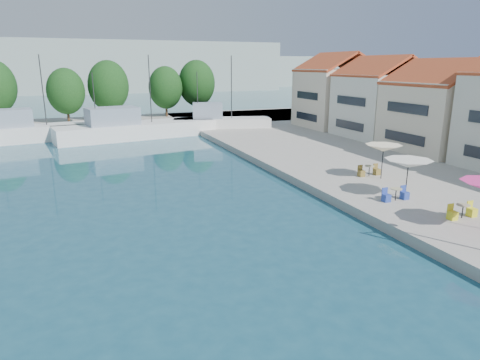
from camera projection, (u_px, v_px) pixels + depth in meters
name	position (u px, v px, depth m)	size (l,w,h in m)	color
quay_right	(446.00, 161.00, 38.27)	(32.00, 92.00, 0.60)	#A09D91
quay_far	(80.00, 125.00, 60.99)	(90.00, 16.00, 0.60)	#A09D91
hill_east	(194.00, 71.00, 177.99)	(140.00, 40.00, 12.00)	#98A59D
building_04	(443.00, 104.00, 40.44)	(9.00, 8.80, 9.20)	beige
building_05	(381.00, 96.00, 48.47)	(8.40, 8.80, 9.70)	white
building_06	(336.00, 89.00, 56.50)	(9.00, 8.80, 10.20)	beige
trawler_02	(30.00, 132.00, 49.70)	(15.06, 5.99, 10.20)	silver
trawler_03	(133.00, 129.00, 51.94)	(19.64, 8.01, 10.20)	white
trawler_04	(220.00, 123.00, 57.01)	(13.18, 6.64, 10.20)	silver
tree_05	(66.00, 91.00, 60.26)	(5.18, 5.18, 7.66)	#3F2B19
tree_06	(108.00, 86.00, 63.04)	(5.90, 5.90, 8.74)	#3F2B19
tree_07	(166.00, 88.00, 67.66)	(5.32, 5.32, 7.88)	#3F2B19
tree_08	(197.00, 83.00, 70.34)	(5.98, 5.98, 8.85)	#3F2B19
umbrella_white	(408.00, 163.00, 26.34)	(2.92, 2.92, 2.40)	black
umbrella_cream	(383.00, 148.00, 30.62)	(2.62, 2.62, 2.51)	black
cafe_table_01	(462.00, 213.00, 23.11)	(1.82, 0.70, 0.76)	black
cafe_table_02	(396.00, 196.00, 26.11)	(1.82, 0.70, 0.76)	black
cafe_table_03	(369.00, 172.00, 31.96)	(1.82, 0.70, 0.76)	black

